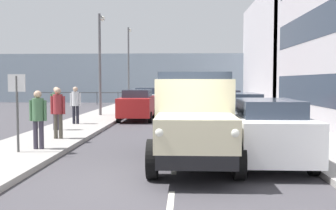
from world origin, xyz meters
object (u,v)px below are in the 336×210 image
car_red_oppositeside_0 (137,104)px  pedestrian_by_lamp (76,102)px  pedestrian_couple_b (38,114)px  truck_vintage_cream (194,121)px  car_maroon_kerbside_2 (224,105)px  street_sign (17,99)px  car_grey_kerbside_1 (238,113)px  pedestrian_in_dark_coat (58,108)px  car_silver_oppositeside_1 (147,99)px  car_white_kerbside_near (265,130)px  lamp_post_far (129,59)px  lamp_post_promenade (100,55)px  pedestrian_couple_a (57,105)px

car_red_oppositeside_0 → pedestrian_by_lamp: 4.11m
pedestrian_couple_b → pedestrian_by_lamp: (0.81, -6.76, 0.01)m
truck_vintage_cream → car_maroon_kerbside_2: bearing=-99.5°
street_sign → car_maroon_kerbside_2: bearing=-123.9°
truck_vintage_cream → car_grey_kerbside_1: (-1.91, -5.68, -0.28)m
pedestrian_in_dark_coat → street_sign: (0.30, 2.62, 0.45)m
car_maroon_kerbside_2 → car_silver_oppositeside_1: bearing=-50.7°
car_red_oppositeside_0 → street_sign: street_sign is taller
car_white_kerbside_near → lamp_post_far: size_ratio=0.61×
lamp_post_far → lamp_post_promenade: bearing=90.3°
car_maroon_kerbside_2 → pedestrian_in_dark_coat: pedestrian_in_dark_coat is taller
lamp_post_promenade → street_sign: (-0.30, 12.28, -2.12)m
car_grey_kerbside_1 → pedestrian_by_lamp: 7.84m
pedestrian_couple_b → car_white_kerbside_near: bearing=171.0°
car_grey_kerbside_1 → street_sign: bearing=34.0°
car_grey_kerbside_1 → pedestrian_in_dark_coat: bearing=17.3°
car_red_oppositeside_0 → car_silver_oppositeside_1: bearing=-90.0°
pedestrian_couple_b → car_silver_oppositeside_1: bearing=-96.4°
car_white_kerbside_near → lamp_post_promenade: lamp_post_promenade is taller
car_silver_oppositeside_1 → pedestrian_couple_a: (2.71, 11.28, 0.33)m
lamp_post_promenade → truck_vintage_cream: bearing=112.0°
pedestrian_couple_a → lamp_post_far: 19.74m
car_white_kerbside_near → pedestrian_by_lamp: bearing=-46.6°
pedestrian_in_dark_coat → lamp_post_far: bearing=-88.3°
lamp_post_far → pedestrian_by_lamp: bearing=89.8°
car_red_oppositeside_0 → pedestrian_couple_b: size_ratio=2.28×
pedestrian_in_dark_coat → pedestrian_couple_a: 2.51m
car_grey_kerbside_1 → lamp_post_promenade: (7.27, -7.57, 2.91)m
car_red_oppositeside_0 → lamp_post_promenade: lamp_post_promenade is taller
pedestrian_couple_b → lamp_post_far: bearing=-88.2°
car_white_kerbside_near → pedestrian_couple_a: pedestrian_couple_a is taller
car_red_oppositeside_0 → pedestrian_couple_a: pedestrian_couple_a is taller
car_white_kerbside_near → lamp_post_promenade: bearing=-60.4°
pedestrian_by_lamp → pedestrian_in_dark_coat: bearing=98.7°
car_silver_oppositeside_1 → street_sign: (2.16, 16.26, 0.79)m
pedestrian_in_dark_coat → car_red_oppositeside_0: bearing=-103.3°
pedestrian_couple_b → pedestrian_couple_a: pedestrian_couple_a is taller
car_white_kerbside_near → car_silver_oppositeside_1: bearing=-74.0°
car_maroon_kerbside_2 → car_silver_oppositeside_1: 7.59m
car_silver_oppositeside_1 → pedestrian_in_dark_coat: pedestrian_in_dark_coat is taller
car_grey_kerbside_1 → pedestrian_in_dark_coat: size_ratio=2.32×
pedestrian_couple_a → lamp_post_far: (-0.19, -19.50, 3.05)m
pedestrian_in_dark_coat → lamp_post_far: size_ratio=0.26×
pedestrian_couple_b → pedestrian_couple_a: (0.95, -4.45, 0.03)m
car_silver_oppositeside_1 → car_red_oppositeside_0: bearing=90.0°
car_white_kerbside_near → pedestrian_couple_b: bearing=-9.0°
pedestrian_couple_a → lamp_post_promenade: size_ratio=0.30×
car_maroon_kerbside_2 → pedestrian_by_lamp: bearing=22.7°
car_grey_kerbside_1 → pedestrian_in_dark_coat: 7.00m
pedestrian_couple_b → street_sign: 0.82m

